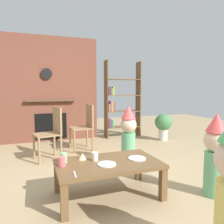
# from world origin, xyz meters

# --- Properties ---
(ground_plane) EXTENTS (12.00, 12.00, 0.00)m
(ground_plane) POSITION_xyz_m (0.00, 0.00, 0.00)
(ground_plane) COLOR tan
(brick_fireplace_feature) EXTENTS (2.20, 0.28, 2.40)m
(brick_fireplace_feature) POSITION_xyz_m (-0.58, 2.60, 1.19)
(brick_fireplace_feature) COLOR brown
(brick_fireplace_feature) RESTS_ON ground_plane
(bookshelf) EXTENTS (0.90, 0.28, 1.90)m
(bookshelf) POSITION_xyz_m (1.09, 2.40, 0.87)
(bookshelf) COLOR brown
(bookshelf) RESTS_ON ground_plane
(coffee_table) EXTENTS (1.14, 0.68, 0.40)m
(coffee_table) POSITION_xyz_m (-0.19, -0.41, 0.34)
(coffee_table) COLOR brown
(coffee_table) RESTS_ON ground_plane
(paper_cup_near_left) EXTENTS (0.07, 0.07, 0.11)m
(paper_cup_near_left) POSITION_xyz_m (-0.66, -0.27, 0.45)
(paper_cup_near_left) COLOR #8CD18C
(paper_cup_near_left) RESTS_ON coffee_table
(paper_cup_near_right) EXTENTS (0.07, 0.07, 0.10)m
(paper_cup_near_right) POSITION_xyz_m (-0.32, -0.33, 0.45)
(paper_cup_near_right) COLOR silver
(paper_cup_near_right) RESTS_ON coffee_table
(paper_cup_center) EXTENTS (0.08, 0.08, 0.10)m
(paper_cup_center) POSITION_xyz_m (-0.69, -0.38, 0.45)
(paper_cup_center) COLOR #E5666B
(paper_cup_center) RESTS_ON coffee_table
(paper_plate_front) EXTENTS (0.20, 0.20, 0.01)m
(paper_plate_front) POSITION_xyz_m (-0.24, -0.50, 0.40)
(paper_plate_front) COLOR white
(paper_plate_front) RESTS_ON coffee_table
(paper_plate_rear) EXTENTS (0.20, 0.20, 0.01)m
(paper_plate_rear) POSITION_xyz_m (0.15, -0.43, 0.40)
(paper_plate_rear) COLOR white
(paper_plate_rear) RESTS_ON coffee_table
(birthday_cake_slice) EXTENTS (0.10, 0.10, 0.07)m
(birthday_cake_slice) POSITION_xyz_m (-0.45, -0.23, 0.43)
(birthday_cake_slice) COLOR #EAC68C
(birthday_cake_slice) RESTS_ON coffee_table
(table_fork) EXTENTS (0.02, 0.15, 0.01)m
(table_fork) POSITION_xyz_m (-0.61, -0.64, 0.40)
(table_fork) COLOR silver
(table_fork) RESTS_ON coffee_table
(child_in_pink) EXTENTS (0.26, 0.26, 0.94)m
(child_in_pink) POSITION_xyz_m (0.94, -0.81, 0.50)
(child_in_pink) COLOR #66B27F
(child_in_pink) RESTS_ON ground_plane
(child_by_the_chairs) EXTENTS (0.26, 0.26, 0.94)m
(child_by_the_chairs) POSITION_xyz_m (0.47, 0.50, 0.50)
(child_by_the_chairs) COLOR #66B27F
(child_by_the_chairs) RESTS_ON ground_plane
(dining_chair_left) EXTENTS (0.48, 0.48, 0.90)m
(dining_chair_left) POSITION_xyz_m (-0.66, 1.16, 0.51)
(dining_chair_left) COLOR #9E7A51
(dining_chair_left) RESTS_ON ground_plane
(dining_chair_middle) EXTENTS (0.42, 0.42, 0.90)m
(dining_chair_middle) POSITION_xyz_m (0.01, 1.56, 0.51)
(dining_chair_middle) COLOR #9E7A51
(dining_chair_middle) RESTS_ON ground_plane
(potted_plant_tall) EXTENTS (0.40, 0.40, 0.63)m
(potted_plant_tall) POSITION_xyz_m (1.91, 1.68, 0.39)
(potted_plant_tall) COLOR beige
(potted_plant_tall) RESTS_ON ground_plane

